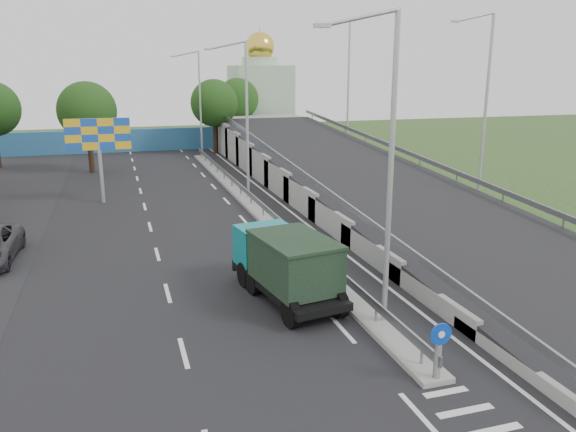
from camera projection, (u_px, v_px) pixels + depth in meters
name	position (u px, v px, depth m)	size (l,w,h in m)	color
ground	(485.00, 431.00, 13.59)	(160.00, 160.00, 0.00)	#2D4C1E
road_surface	(216.00, 227.00, 31.21)	(26.00, 90.00, 0.04)	black
median	(251.00, 205.00, 35.74)	(1.00, 44.00, 0.20)	gray
overpass_ramp	(360.00, 174.00, 37.47)	(10.00, 50.00, 3.50)	gray
median_guardrail	(251.00, 195.00, 35.58)	(0.09, 44.00, 0.71)	gray
sign_bollard	(439.00, 351.00, 15.33)	(0.64, 0.23, 1.67)	black
lamp_post_near	(386.00, 157.00, 17.70)	(2.74, 0.18, 10.08)	#B2B5B7
lamp_post_mid	(244.00, 112.00, 36.18)	(2.74, 0.18, 10.08)	#B2B5B7
lamp_post_far	(198.00, 98.00, 54.66)	(2.74, 0.18, 10.08)	#B2B5B7
blue_wall	(153.00, 140.00, 60.19)	(30.00, 0.50, 2.40)	teal
church	(260.00, 96.00, 70.56)	(7.00, 7.00, 13.80)	#B2CCAD
billboard	(98.00, 139.00, 35.82)	(4.00, 0.24, 5.50)	#B2B5B7
tree_left_mid	(87.00, 111.00, 46.37)	(4.80, 4.80, 7.60)	black
tree_median_far	(214.00, 103.00, 57.21)	(4.80, 4.80, 7.60)	black
tree_ramp_far	(238.00, 99.00, 64.83)	(4.80, 4.80, 7.60)	black
dump_truck	(286.00, 262.00, 21.09)	(3.07, 6.21, 2.62)	black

